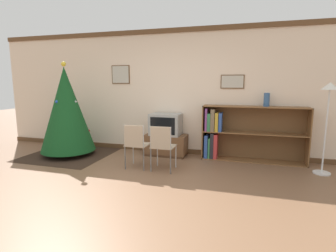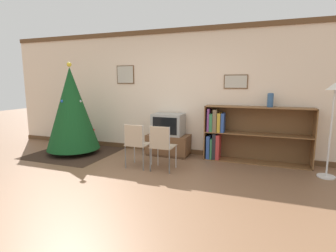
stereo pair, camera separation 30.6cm
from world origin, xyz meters
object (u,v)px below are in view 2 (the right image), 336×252
(folding_chair_right, at_px, (162,145))
(television, at_px, (168,124))
(vase, at_px, (270,100))
(tv_console, at_px, (168,145))
(folding_chair_left, at_px, (136,143))
(standing_lamp, at_px, (333,105))
(christmas_tree, at_px, (72,109))
(bookshelf, at_px, (238,135))

(folding_chair_right, bearing_deg, television, 103.51)
(folding_chair_right, distance_m, vase, 2.23)
(tv_console, xyz_separation_m, vase, (2.01, 0.10, 1.01))
(folding_chair_left, height_order, standing_lamp, standing_lamp)
(folding_chair_right, xyz_separation_m, vase, (1.76, 1.13, 0.76))
(christmas_tree, distance_m, folding_chair_right, 2.38)
(folding_chair_left, relative_size, vase, 3.13)
(tv_console, height_order, bookshelf, bookshelf)
(christmas_tree, bearing_deg, folding_chair_right, -11.10)
(tv_console, bearing_deg, bookshelf, 3.20)
(christmas_tree, height_order, television, christmas_tree)
(tv_console, bearing_deg, vase, 2.76)
(vase, bearing_deg, standing_lamp, -27.11)
(television, distance_m, standing_lamp, 3.01)
(folding_chair_right, distance_m, standing_lamp, 2.87)
(tv_console, xyz_separation_m, standing_lamp, (2.94, -0.38, 0.98))
(tv_console, xyz_separation_m, television, (0.00, -0.00, 0.45))
(television, height_order, standing_lamp, standing_lamp)
(christmas_tree, distance_m, vase, 4.11)
(folding_chair_right, relative_size, bookshelf, 0.41)
(television, xyz_separation_m, folding_chair_left, (-0.25, -1.03, -0.20))
(television, height_order, folding_chair_left, television)
(christmas_tree, distance_m, standing_lamp, 4.98)
(bookshelf, xyz_separation_m, vase, (0.56, 0.02, 0.70))
(vase, bearing_deg, christmas_tree, -170.40)
(television, distance_m, folding_chair_right, 1.08)
(tv_console, relative_size, television, 1.40)
(standing_lamp, bearing_deg, tv_console, 172.64)
(television, xyz_separation_m, vase, (2.01, 0.10, 0.56))
(tv_console, height_order, folding_chair_right, folding_chair_right)
(bookshelf, bearing_deg, tv_console, -176.80)
(folding_chair_left, xyz_separation_m, vase, (2.26, 1.13, 0.76))
(tv_console, distance_m, folding_chair_right, 1.09)
(folding_chair_left, distance_m, folding_chair_right, 0.50)
(christmas_tree, xyz_separation_m, folding_chair_left, (1.78, -0.45, -0.52))
(folding_chair_right, height_order, bookshelf, bookshelf)
(christmas_tree, distance_m, folding_chair_left, 1.91)
(christmas_tree, relative_size, standing_lamp, 1.27)
(tv_console, relative_size, vase, 3.45)
(vase, height_order, standing_lamp, standing_lamp)
(vase, bearing_deg, tv_console, -177.24)
(folding_chair_left, bearing_deg, vase, 26.60)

